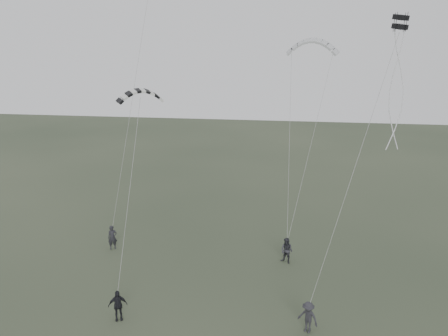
# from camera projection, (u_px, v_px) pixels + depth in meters

# --- Properties ---
(ground) EXTENTS (140.00, 140.00, 0.00)m
(ground) POSITION_uv_depth(u_px,v_px,m) (195.00, 302.00, 26.50)
(ground) COLOR #2C3726
(ground) RESTS_ON ground
(flyer_left) EXTENTS (0.82, 0.73, 1.87)m
(flyer_left) POSITION_uv_depth(u_px,v_px,m) (113.00, 237.00, 33.33)
(flyer_left) COLOR black
(flyer_left) RESTS_ON ground
(flyer_right) EXTENTS (1.14, 1.07, 1.88)m
(flyer_right) POSITION_uv_depth(u_px,v_px,m) (287.00, 251.00, 31.14)
(flyer_right) COLOR #28282E
(flyer_right) RESTS_ON ground
(flyer_center) EXTENTS (1.15, 0.84, 1.81)m
(flyer_center) POSITION_uv_depth(u_px,v_px,m) (118.00, 305.00, 24.58)
(flyer_center) COLOR black
(flyer_center) RESTS_ON ground
(flyer_far) EXTENTS (1.34, 1.16, 1.80)m
(flyer_far) POSITION_uv_depth(u_px,v_px,m) (308.00, 317.00, 23.51)
(flyer_far) COLOR #242328
(flyer_far) RESTS_ON ground
(kite_pale_large) EXTENTS (4.32, 2.05, 1.90)m
(kite_pale_large) POSITION_uv_depth(u_px,v_px,m) (313.00, 40.00, 35.07)
(kite_pale_large) COLOR #AEB1B3
(kite_pale_large) RESTS_ON flyer_right
(kite_striped) EXTENTS (2.93, 2.43, 1.27)m
(kite_striped) POSITION_uv_depth(u_px,v_px,m) (140.00, 91.00, 27.56)
(kite_striped) COLOR black
(kite_striped) RESTS_ON flyer_center
(kite_box) EXTENTS (0.87, 0.89, 0.77)m
(kite_box) POSITION_uv_depth(u_px,v_px,m) (400.00, 22.00, 21.85)
(kite_box) COLOR black
(kite_box) RESTS_ON flyer_far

